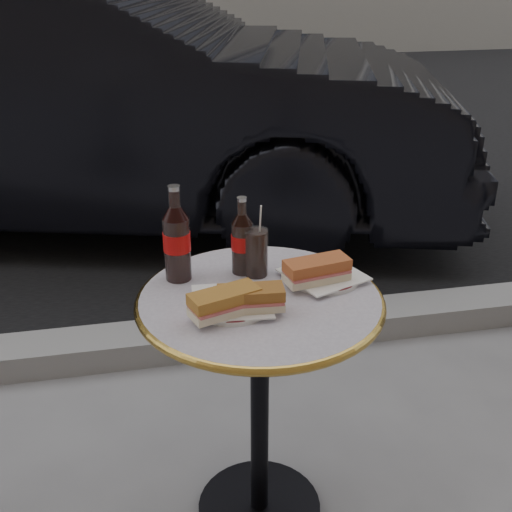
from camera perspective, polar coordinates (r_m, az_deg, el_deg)
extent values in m
plane|color=gray|center=(2.06, 0.30, -21.75)|extent=(80.00, 80.00, 0.00)
cube|color=black|center=(6.55, -8.82, 11.82)|extent=(40.00, 8.00, 0.00)
cube|color=gray|center=(2.71, -3.60, -7.17)|extent=(40.00, 0.20, 0.12)
cylinder|color=white|center=(1.55, -2.17, -4.28)|extent=(0.24, 0.24, 0.01)
cylinder|color=silver|center=(1.69, 6.00, -1.85)|extent=(0.22, 0.22, 0.01)
cube|color=#A66C2A|center=(1.49, -2.82, -4.24)|extent=(0.18, 0.12, 0.06)
cube|color=#935A25|center=(1.51, -0.45, -3.89)|extent=(0.16, 0.08, 0.05)
cube|color=#AF562C|center=(1.64, 5.42, -1.37)|extent=(0.18, 0.11, 0.06)
cylinder|color=black|center=(1.67, 0.01, 0.32)|extent=(0.07, 0.07, 0.13)
imported|color=black|center=(4.02, -16.36, 13.63)|extent=(2.78, 4.86, 1.51)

